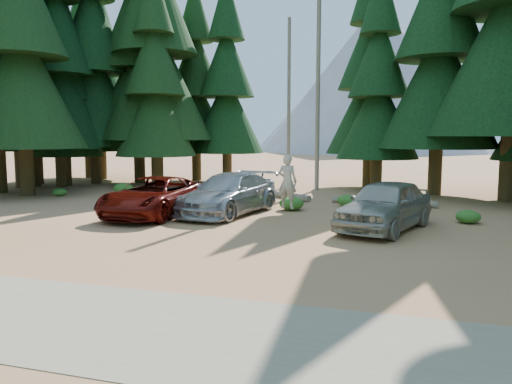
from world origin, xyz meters
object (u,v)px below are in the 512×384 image
Objects in this scene: red_pickup at (154,196)px; frisbee_player at (287,181)px; log_left at (159,200)px; log_mid at (283,195)px; silver_minivan_right at (385,205)px; silver_minivan_center at (229,194)px; log_right at (383,202)px.

frisbee_player is at bearing 5.73° from red_pickup.
log_left is at bearing 115.64° from red_pickup.
red_pickup reaches higher than log_left.
red_pickup is at bearing -80.78° from log_mid.
silver_minivan_right is 2.48× the size of frisbee_player.
silver_minivan_center is 1.43× the size of log_mid.
frisbee_player is at bearing -34.52° from log_left.
red_pickup is 5.26m from frisbee_player.
silver_minivan_center is 2.79m from frisbee_player.
log_right is (9.93, 2.31, -0.01)m from log_left.
log_left is at bearing 165.31° from silver_minivan_center.
silver_minivan_center reaches higher than log_right.
silver_minivan_right is 1.06× the size of log_right.
silver_minivan_right reaches higher than log_right.
red_pickup is at bearing -139.68° from log_right.
silver_minivan_right is 10.87m from log_left.
frisbee_player is 6.15m from log_right.
frisbee_player reaches higher than log_left.
log_left is (-6.70, 2.76, -1.28)m from frisbee_player.
log_left is 1.14× the size of log_mid.
silver_minivan_center is at bearing -176.69° from silver_minivan_right.
silver_minivan_right is 3.68m from frisbee_player.
silver_minivan_right is at bearing -80.12° from log_right.
silver_minivan_right is (8.72, -0.37, 0.08)m from red_pickup.
log_right is at bearing 0.98° from log_left.
red_pickup is at bearing -163.74° from silver_minivan_right.
red_pickup is 3.62m from log_left.
log_mid is (-5.22, 7.10, -0.67)m from silver_minivan_right.
red_pickup reaches higher than log_mid.
frisbee_player is (2.58, -0.84, 0.64)m from silver_minivan_center.
silver_minivan_center is 4.59m from log_left.
silver_minivan_center is at bearing 27.24° from red_pickup.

